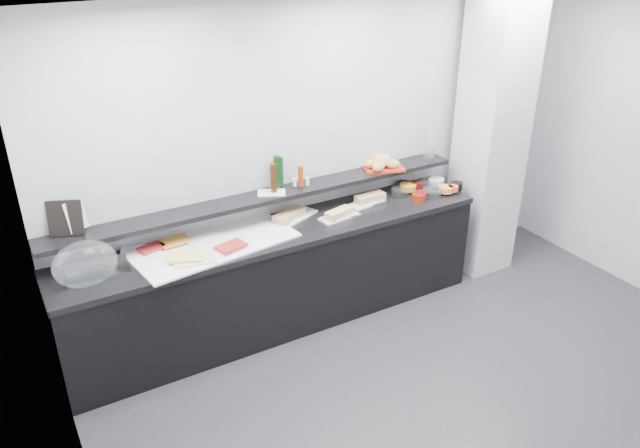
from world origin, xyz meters
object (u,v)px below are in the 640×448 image
bread_tray (383,168)px  carafe (430,145)px  framed_print (65,218)px  condiment_tray (271,193)px  cloche_base (97,271)px  sandwich_plate_mid (339,217)px

bread_tray → carafe: size_ratio=1.16×
framed_print → condiment_tray: (1.58, -0.06, -0.12)m
cloche_base → carafe: bearing=7.5°
sandwich_plate_mid → condiment_tray: condiment_tray is taller
condiment_tray → sandwich_plate_mid: bearing=1.6°
cloche_base → condiment_tray: 1.48m
cloche_base → condiment_tray: size_ratio=1.93×
framed_print → condiment_tray: framed_print is taller
carafe → condiment_tray: bearing=178.9°
sandwich_plate_mid → bread_tray: 0.68m
cloche_base → carafe: 3.08m
bread_tray → carafe: bearing=15.1°
bread_tray → cloche_base: bearing=-158.5°
framed_print → cloche_base: bearing=-36.7°
framed_print → carafe: bearing=20.6°
sandwich_plate_mid → framed_print: (-2.09, 0.28, 0.37)m
sandwich_plate_mid → bread_tray: (0.59, 0.22, 0.25)m
cloche_base → framed_print: bearing=126.5°
carafe → framed_print: bearing=178.3°
framed_print → bread_tray: 2.69m
cloche_base → condiment_tray: (1.45, 0.14, 0.24)m
cloche_base → sandwich_plate_mid: bearing=3.1°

